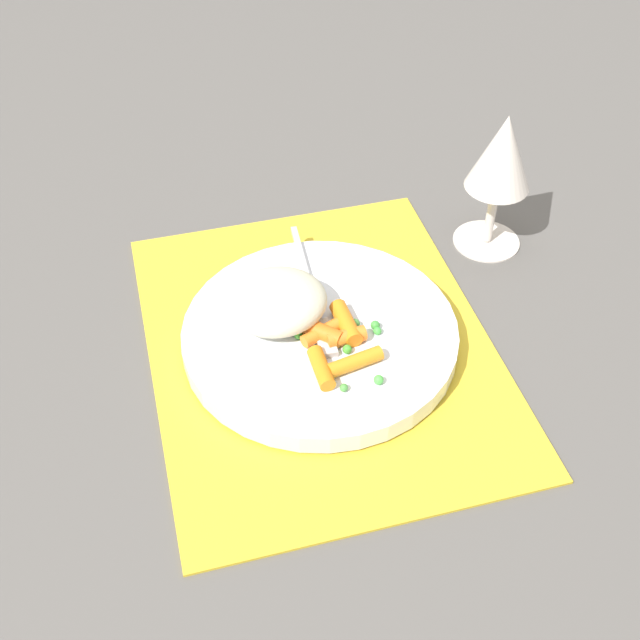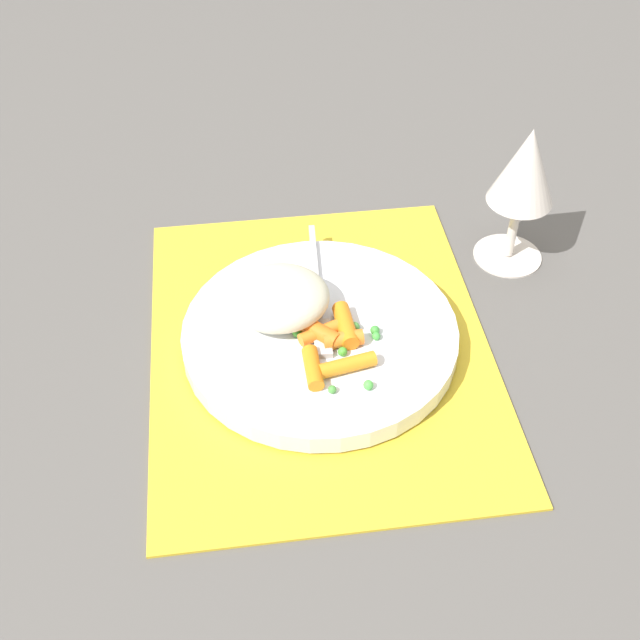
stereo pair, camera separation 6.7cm
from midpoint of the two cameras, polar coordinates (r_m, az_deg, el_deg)
name	(u,v)px [view 2 (the right image)]	position (r m, az deg, el deg)	size (l,w,h in m)	color
ground_plane	(320,347)	(0.76, 2.55, -2.04)	(2.40, 2.40, 0.00)	#565451
placemat	(320,345)	(0.75, 2.56, -1.88)	(0.40, 0.32, 0.01)	gold
plate	(320,335)	(0.74, 2.59, -1.20)	(0.26, 0.26, 0.02)	white
rice_mound	(279,298)	(0.74, -0.32, 1.49)	(0.09, 0.09, 0.04)	beige
carrot_portion	(331,341)	(0.72, 3.46, -1.64)	(0.09, 0.07, 0.02)	orange
pea_scatter	(340,348)	(0.71, 4.12, -2.14)	(0.08, 0.08, 0.01)	#4B943F
fork	(318,301)	(0.76, 2.39, 1.26)	(0.19, 0.02, 0.01)	#BBBBBB
wine_glass	(525,172)	(0.82, 16.69, 9.93)	(0.07, 0.07, 0.15)	silver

